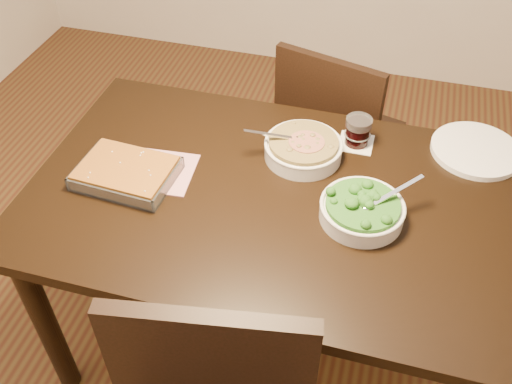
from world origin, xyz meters
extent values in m
plane|color=#492315|center=(0.00, 0.00, 0.00)|extent=(4.00, 4.00, 0.00)
cube|color=black|center=(0.00, 0.00, 0.73)|extent=(1.40, 0.90, 0.04)
cube|color=black|center=(0.00, 0.00, 0.66)|extent=(1.26, 0.76, 0.08)
cylinder|color=black|center=(-0.62, -0.37, 0.35)|extent=(0.07, 0.07, 0.71)
cylinder|color=black|center=(-0.62, 0.37, 0.35)|extent=(0.07, 0.07, 0.71)
cylinder|color=black|center=(0.62, 0.37, 0.35)|extent=(0.07, 0.07, 0.71)
cube|color=#AD3150|center=(-0.36, 0.00, 0.75)|extent=(0.28, 0.21, 0.01)
cube|color=white|center=(0.22, 0.30, 0.75)|extent=(0.11, 0.11, 0.00)
cylinder|color=white|center=(0.07, 0.19, 0.77)|extent=(0.24, 0.24, 0.05)
torus|color=white|center=(0.07, 0.19, 0.80)|extent=(0.24, 0.24, 0.01)
cylinder|color=#3C2B10|center=(0.07, 0.19, 0.80)|extent=(0.22, 0.22, 0.02)
cube|color=silver|center=(0.00, 0.17, 0.82)|extent=(0.15, 0.07, 0.05)
cylinder|color=maroon|center=(0.08, 0.19, 0.81)|extent=(0.11, 0.11, 0.00)
cylinder|color=white|center=(0.28, -0.02, 0.77)|extent=(0.23, 0.23, 0.05)
torus|color=white|center=(0.28, -0.02, 0.80)|extent=(0.24, 0.24, 0.01)
cylinder|color=#144710|center=(0.28, -0.02, 0.80)|extent=(0.21, 0.21, 0.02)
cube|color=silver|center=(0.34, 0.02, 0.82)|extent=(0.13, 0.11, 0.05)
cube|color=silver|center=(-0.42, -0.05, 0.75)|extent=(0.30, 0.23, 0.01)
cube|color=#602F0D|center=(-0.42, -0.05, 0.78)|extent=(0.28, 0.21, 0.05)
cube|color=silver|center=(-0.41, 0.05, 0.78)|extent=(0.28, 0.02, 0.04)
cube|color=silver|center=(-0.42, -0.15, 0.78)|extent=(0.28, 0.02, 0.04)
cube|color=silver|center=(-0.28, -0.06, 0.78)|extent=(0.02, 0.21, 0.04)
cube|color=silver|center=(-0.56, -0.04, 0.78)|extent=(0.02, 0.21, 0.04)
cylinder|color=black|center=(0.22, 0.30, 0.79)|extent=(0.08, 0.08, 0.07)
cylinder|color=silver|center=(0.22, 0.30, 0.83)|extent=(0.08, 0.08, 0.03)
cylinder|color=white|center=(0.59, 0.36, 0.76)|extent=(0.28, 0.28, 0.02)
cube|color=black|center=(0.03, -0.59, 0.73)|extent=(0.46, 0.11, 0.49)
cube|color=black|center=(0.13, 0.75, 0.43)|extent=(0.51, 0.51, 0.04)
cylinder|color=black|center=(0.35, 0.87, 0.20)|extent=(0.04, 0.04, 0.41)
cylinder|color=black|center=(0.25, 0.53, 0.20)|extent=(0.04, 0.04, 0.41)
cylinder|color=black|center=(0.01, 0.97, 0.20)|extent=(0.04, 0.04, 0.41)
cylinder|color=black|center=(-0.09, 0.62, 0.20)|extent=(0.04, 0.04, 0.41)
cube|color=black|center=(0.08, 0.56, 0.66)|extent=(0.41, 0.15, 0.45)
camera|label=1|loc=(0.30, -1.17, 1.91)|focal=40.00mm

